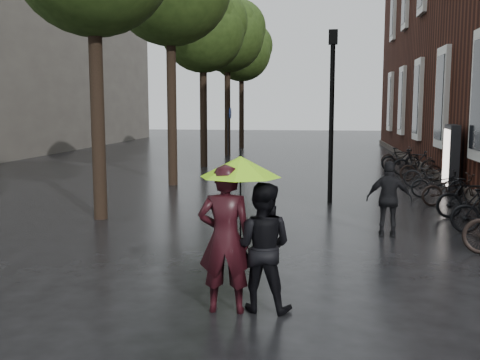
% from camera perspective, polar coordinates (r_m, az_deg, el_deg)
% --- Properties ---
extents(ground, '(120.00, 120.00, 0.00)m').
position_cam_1_polar(ground, '(6.34, -2.49, -17.45)').
color(ground, black).
extents(street_trees, '(4.33, 34.03, 8.91)m').
position_cam_1_polar(street_trees, '(22.45, -5.33, 16.80)').
color(street_trees, black).
rests_on(street_trees, ground).
extents(person_burgundy, '(0.74, 0.51, 1.94)m').
position_cam_1_polar(person_burgundy, '(7.30, -1.52, -6.00)').
color(person_burgundy, black).
rests_on(person_burgundy, ground).
extents(person_black, '(0.90, 0.75, 1.70)m').
position_cam_1_polar(person_black, '(7.39, 2.23, -6.79)').
color(person_black, black).
rests_on(person_black, ground).
extents(lime_umbrella, '(1.07, 1.07, 1.58)m').
position_cam_1_polar(lime_umbrella, '(7.27, 0.05, 1.37)').
color(lime_umbrella, black).
rests_on(lime_umbrella, ground).
extents(pedestrian_walking, '(0.95, 0.46, 1.57)m').
position_cam_1_polar(pedestrian_walking, '(11.95, 14.92, -1.89)').
color(pedestrian_walking, black).
rests_on(pedestrian_walking, ground).
extents(parked_bicycles, '(2.05, 16.34, 1.04)m').
position_cam_1_polar(parked_bicycles, '(18.73, 19.05, 0.29)').
color(parked_bicycles, black).
rests_on(parked_bicycles, ground).
extents(ad_lightbox, '(0.32, 1.41, 2.12)m').
position_cam_1_polar(ad_lightbox, '(18.73, 20.64, 2.05)').
color(ad_lightbox, black).
rests_on(ad_lightbox, ground).
extents(lamp_post, '(0.24, 0.24, 4.75)m').
position_cam_1_polar(lamp_post, '(15.79, 9.31, 8.10)').
color(lamp_post, black).
rests_on(lamp_post, ground).
extents(cycle_sign, '(0.14, 0.48, 2.64)m').
position_cam_1_polar(cycle_sign, '(24.61, -1.12, 5.28)').
color(cycle_sign, '#262628').
rests_on(cycle_sign, ground).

